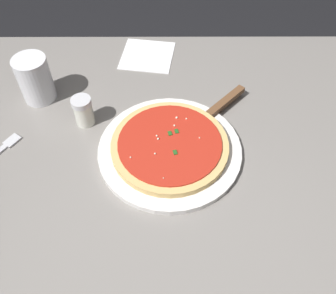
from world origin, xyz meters
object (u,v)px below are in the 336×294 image
Objects in this scene: napkin_folded_right at (146,56)px; serving_plate at (168,151)px; cup_tall_drink at (33,79)px; pizza_server at (214,110)px; pizza at (168,146)px; parmesan_shaker at (82,111)px.

serving_plate is at bearing 99.97° from napkin_folded_right.
cup_tall_drink is 0.32m from napkin_folded_right.
pizza_server is (-0.11, -0.11, 0.01)m from serving_plate.
cup_tall_drink is (0.33, -0.18, 0.03)m from pizza.
pizza is at bearing 99.97° from napkin_folded_right.
napkin_folded_right is at bearing -80.03° from pizza.
parmesan_shaker is (0.20, -0.09, 0.01)m from pizza.
parmesan_shaker is (0.20, -0.09, 0.03)m from serving_plate.
pizza is at bearing 150.84° from cup_tall_drink.
pizza is 2.22× the size of cup_tall_drink.
pizza is at bearing -93.10° from serving_plate.
pizza reaches higher than serving_plate.
pizza_server is 0.31m from parmesan_shaker.
napkin_folded_right is at bearing -80.03° from serving_plate.
napkin_folded_right is at bearing -118.37° from parmesan_shaker.
napkin_folded_right is (0.06, -0.35, -0.02)m from pizza.
pizza is at bearing 45.98° from pizza_server.
cup_tall_drink is at bearing -29.16° from pizza.
cup_tall_drink is 0.82× the size of napkin_folded_right.
pizza is 0.22m from parmesan_shaker.
parmesan_shaker is (0.14, 0.26, 0.04)m from napkin_folded_right.
parmesan_shaker reaches higher than serving_plate.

